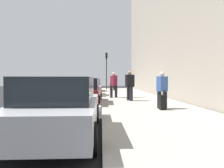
# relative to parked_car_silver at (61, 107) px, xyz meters

# --- Properties ---
(ground_plane) EXTENTS (56.00, 56.00, 0.00)m
(ground_plane) POSITION_rel_parked_car_silver_xyz_m (11.09, -0.05, -0.76)
(ground_plane) COLOR black
(sidewalk) EXTENTS (28.00, 4.60, 0.15)m
(sidewalk) POSITION_rel_parked_car_silver_xyz_m (11.09, -3.35, -0.68)
(sidewalk) COLOR #A39E93
(sidewalk) RESTS_ON ground
(building_facade) EXTENTS (32.00, 0.80, 15.00)m
(building_facade) POSITION_rel_parked_car_silver_xyz_m (11.09, -6.10, 6.74)
(building_facade) COLOR #9E9384
(building_facade) RESTS_ON ground
(lane_stripe_centre) EXTENTS (28.00, 0.14, 0.01)m
(lane_stripe_centre) POSITION_rel_parked_car_silver_xyz_m (11.09, 3.15, -0.75)
(lane_stripe_centre) COLOR gold
(lane_stripe_centre) RESTS_ON ground
(snow_bank_curb) EXTENTS (7.22, 0.56, 0.22)m
(snow_bank_curb) POSITION_rel_parked_car_silver_xyz_m (7.59, -0.75, -0.65)
(snow_bank_curb) COLOR white
(snow_bank_curb) RESTS_ON ground
(parked_car_silver) EXTENTS (4.68, 1.91, 1.51)m
(parked_car_silver) POSITION_rel_parked_car_silver_xyz_m (0.00, 0.00, 0.00)
(parked_car_silver) COLOR black
(parked_car_silver) RESTS_ON ground
(parked_car_maroon) EXTENTS (4.39, 2.00, 1.51)m
(parked_car_maroon) POSITION_rel_parked_car_silver_xyz_m (6.57, -0.07, -0.00)
(parked_car_maroon) COLOR black
(parked_car_maroon) RESTS_ON ground
(parked_car_white) EXTENTS (4.42, 2.01, 1.51)m
(parked_car_white) POSITION_rel_parked_car_silver_xyz_m (12.02, -0.06, -0.00)
(parked_car_white) COLOR black
(parked_car_white) RESTS_ON ground
(parked_car_red) EXTENTS (4.32, 1.93, 1.51)m
(parked_car_red) POSITION_rel_parked_car_silver_xyz_m (18.05, -0.09, -0.00)
(parked_car_red) COLOR black
(parked_car_red) RESTS_ON ground
(pedestrian_black_coat) EXTENTS (0.58, 0.57, 1.82)m
(pedestrian_black_coat) POSITION_rel_parked_car_silver_xyz_m (7.35, -2.78, 0.36)
(pedestrian_black_coat) COLOR black
(pedestrian_black_coat) RESTS_ON sidewalk
(pedestrian_burgundy_coat) EXTENTS (0.57, 0.55, 1.80)m
(pedestrian_burgundy_coat) POSITION_rel_parked_car_silver_xyz_m (9.52, -1.92, 0.35)
(pedestrian_burgundy_coat) COLOR black
(pedestrian_burgundy_coat) RESTS_ON sidewalk
(pedestrian_blue_coat) EXTENTS (0.50, 0.52, 1.65)m
(pedestrian_blue_coat) POSITION_rel_parked_car_silver_xyz_m (3.84, -3.75, 0.27)
(pedestrian_blue_coat) COLOR black
(pedestrian_blue_coat) RESTS_ON sidewalk
(pedestrian_navy_coat) EXTENTS (0.53, 0.46, 1.62)m
(pedestrian_navy_coat) POSITION_rel_parked_car_silver_xyz_m (9.55, -3.12, 0.26)
(pedestrian_navy_coat) COLOR black
(pedestrian_navy_coat) RESTS_ON sidewalk
(pedestrian_tan_coat) EXTENTS (0.54, 0.60, 1.84)m
(pedestrian_tan_coat) POSITION_rel_parked_car_silver_xyz_m (19.28, -2.35, 0.37)
(pedestrian_tan_coat) COLOR black
(pedestrian_tan_coat) RESTS_ON sidewalk
(traffic_light_pole) EXTENTS (0.35, 0.26, 4.64)m
(traffic_light_pole) POSITION_rel_parked_car_silver_xyz_m (21.23, -1.71, 2.51)
(traffic_light_pole) COLOR #2D2D19
(traffic_light_pole) RESTS_ON sidewalk
(rolling_suitcase) EXTENTS (0.34, 0.22, 0.98)m
(rolling_suitcase) POSITION_rel_parked_car_silver_xyz_m (3.46, -3.65, -0.29)
(rolling_suitcase) COLOR black
(rolling_suitcase) RESTS_ON sidewalk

